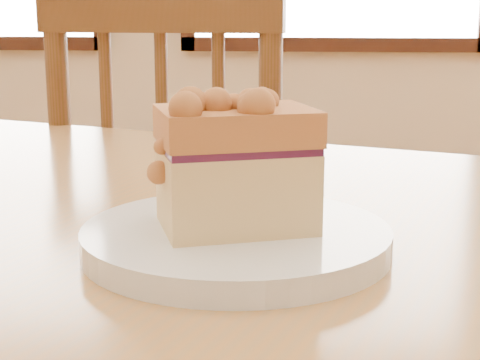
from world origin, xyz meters
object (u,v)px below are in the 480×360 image
at_px(cafe_chair_main, 188,247).
at_px(cake_slice, 236,160).
at_px(cafe_table_main, 143,299).
at_px(plate, 236,240).

distance_m(cafe_chair_main, cake_slice, 0.87).
bearing_deg(cake_slice, cafe_table_main, 108.63).
xyz_separation_m(cafe_chair_main, plate, (0.18, -0.79, 0.27)).
relative_size(cafe_chair_main, cake_slice, 7.15).
distance_m(cafe_table_main, cafe_chair_main, 0.67).
xyz_separation_m(cafe_chair_main, cake_slice, (0.18, -0.79, 0.33)).
distance_m(cafe_table_main, plate, 0.21).
distance_m(cafe_chair_main, plate, 0.85).
height_order(cafe_table_main, cake_slice, cake_slice).
bearing_deg(cafe_chair_main, plate, 106.84).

